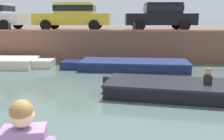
% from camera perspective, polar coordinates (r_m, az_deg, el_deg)
% --- Properties ---
extents(ground_plane, '(400.00, 400.00, 0.00)m').
position_cam_1_polar(ground_plane, '(8.16, 3.50, -5.14)').
color(ground_plane, '#4C605B').
extents(far_quay_wall, '(60.00, 6.00, 1.68)m').
position_cam_1_polar(far_quay_wall, '(16.23, 3.18, 6.38)').
color(far_quay_wall, brown).
rests_on(far_quay_wall, ground).
extents(far_wall_coping, '(60.00, 0.24, 0.08)m').
position_cam_1_polar(far_wall_coping, '(13.29, 3.31, 8.96)').
color(far_wall_coping, '#925F4C').
rests_on(far_wall_coping, far_quay_wall).
extents(boat_moored_central_navy, '(6.01, 2.10, 0.43)m').
position_cam_1_polar(boat_moored_central_navy, '(11.70, 3.91, 1.15)').
color(boat_moored_central_navy, navy).
rests_on(boat_moored_central_navy, ground).
extents(motorboat_passing, '(5.78, 2.47, 0.94)m').
position_cam_1_polar(motorboat_passing, '(7.99, 17.48, -4.35)').
color(motorboat_passing, black).
rests_on(motorboat_passing, ground).
extents(car_left_inner_yellow, '(4.38, 1.95, 1.54)m').
position_cam_1_polar(car_left_inner_yellow, '(15.15, -8.74, 12.25)').
color(car_left_inner_yellow, yellow).
rests_on(car_left_inner_yellow, far_quay_wall).
extents(car_centre_black, '(4.03, 2.08, 1.54)m').
position_cam_1_polar(car_centre_black, '(15.01, 11.08, 12.17)').
color(car_centre_black, black).
rests_on(car_centre_black, far_quay_wall).
extents(mooring_bollard_west, '(0.15, 0.15, 0.45)m').
position_cam_1_polar(mooring_bollard_west, '(14.78, -22.36, 9.17)').
color(mooring_bollard_west, '#2D2B28').
rests_on(mooring_bollard_west, far_quay_wall).
extents(mooring_bollard_mid, '(0.15, 0.15, 0.45)m').
position_cam_1_polar(mooring_bollard_mid, '(13.42, 5.05, 9.82)').
color(mooring_bollard_mid, '#2D2B28').
rests_on(mooring_bollard_mid, far_quay_wall).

